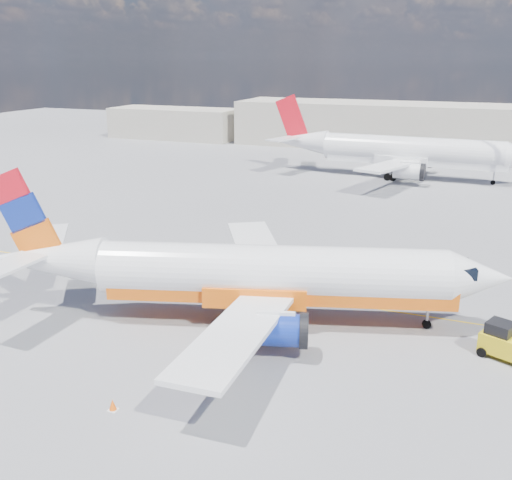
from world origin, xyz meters
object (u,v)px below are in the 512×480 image
(traffic_cone, at_px, (113,405))
(second_jet, at_px, (403,152))
(gse_tug, at_px, (507,343))
(main_jet, at_px, (256,274))

(traffic_cone, bearing_deg, second_jet, 84.95)
(gse_tug, height_order, traffic_cone, gse_tug)
(main_jet, relative_size, gse_tug, 9.97)
(main_jet, relative_size, second_jet, 0.90)
(second_jet, distance_m, gse_tug, 50.14)
(main_jet, height_order, second_jet, second_jet)
(main_jet, distance_m, gse_tug, 14.87)
(gse_tug, bearing_deg, second_jet, 127.30)
(gse_tug, bearing_deg, main_jet, -153.70)
(main_jet, bearing_deg, gse_tug, -13.25)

